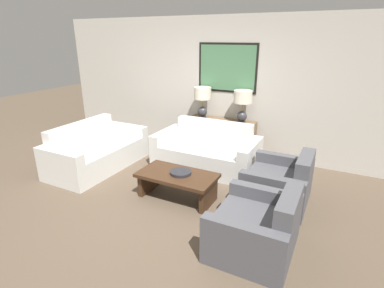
{
  "coord_description": "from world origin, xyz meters",
  "views": [
    {
      "loc": [
        2.08,
        -3.03,
        2.27
      ],
      "look_at": [
        0.03,
        0.96,
        0.65
      ],
      "focal_mm": 28.0,
      "sensor_mm": 36.0,
      "label": 1
    }
  ],
  "objects_px": {
    "couch_by_side": "(96,152)",
    "coffee_table": "(177,180)",
    "console_table": "(221,138)",
    "table_lamp_right": "(243,101)",
    "table_lamp_left": "(202,98)",
    "armchair_near_back_wall": "(280,184)",
    "armchair_near_camera": "(257,229)",
    "couch_by_back_wall": "(207,153)",
    "decorative_bowl": "(181,172)"
  },
  "relations": [
    {
      "from": "console_table",
      "to": "couch_by_side",
      "type": "relative_size",
      "value": 0.73
    },
    {
      "from": "couch_by_side",
      "to": "coffee_table",
      "type": "bearing_deg",
      "value": -9.72
    },
    {
      "from": "couch_by_side",
      "to": "decorative_bowl",
      "type": "distance_m",
      "value": 1.96
    },
    {
      "from": "table_lamp_left",
      "to": "table_lamp_right",
      "type": "bearing_deg",
      "value": 0.0
    },
    {
      "from": "couch_by_back_wall",
      "to": "couch_by_side",
      "type": "height_order",
      "value": "same"
    },
    {
      "from": "couch_by_side",
      "to": "coffee_table",
      "type": "distance_m",
      "value": 1.91
    },
    {
      "from": "decorative_bowl",
      "to": "armchair_near_camera",
      "type": "distance_m",
      "value": 1.45
    },
    {
      "from": "coffee_table",
      "to": "armchair_near_back_wall",
      "type": "relative_size",
      "value": 1.16
    },
    {
      "from": "console_table",
      "to": "couch_by_side",
      "type": "height_order",
      "value": "couch_by_side"
    },
    {
      "from": "coffee_table",
      "to": "decorative_bowl",
      "type": "height_order",
      "value": "decorative_bowl"
    },
    {
      "from": "couch_by_back_wall",
      "to": "armchair_near_back_wall",
      "type": "height_order",
      "value": "couch_by_back_wall"
    },
    {
      "from": "armchair_near_camera",
      "to": "coffee_table",
      "type": "bearing_deg",
      "value": 156.39
    },
    {
      "from": "table_lamp_left",
      "to": "couch_by_side",
      "type": "xyz_separation_m",
      "value": [
        -1.38,
        -1.58,
        -0.86
      ]
    },
    {
      "from": "console_table",
      "to": "decorative_bowl",
      "type": "relative_size",
      "value": 4.32
    },
    {
      "from": "couch_by_side",
      "to": "console_table",
      "type": "bearing_deg",
      "value": 41.27
    },
    {
      "from": "armchair_near_camera",
      "to": "table_lamp_right",
      "type": "bearing_deg",
      "value": 112.49
    },
    {
      "from": "couch_by_back_wall",
      "to": "armchair_near_camera",
      "type": "distance_m",
      "value": 2.32
    },
    {
      "from": "table_lamp_right",
      "to": "couch_by_side",
      "type": "height_order",
      "value": "table_lamp_right"
    },
    {
      "from": "console_table",
      "to": "decorative_bowl",
      "type": "bearing_deg",
      "value": -85.89
    },
    {
      "from": "decorative_bowl",
      "to": "coffee_table",
      "type": "bearing_deg",
      "value": -153.46
    },
    {
      "from": "console_table",
      "to": "armchair_near_camera",
      "type": "relative_size",
      "value": 1.36
    },
    {
      "from": "table_lamp_right",
      "to": "couch_by_back_wall",
      "type": "bearing_deg",
      "value": -121.64
    },
    {
      "from": "couch_by_back_wall",
      "to": "coffee_table",
      "type": "height_order",
      "value": "couch_by_back_wall"
    },
    {
      "from": "console_table",
      "to": "table_lamp_left",
      "type": "distance_m",
      "value": 0.87
    },
    {
      "from": "console_table",
      "to": "table_lamp_left",
      "type": "xyz_separation_m",
      "value": [
        -0.41,
        0.0,
        0.77
      ]
    },
    {
      "from": "couch_by_side",
      "to": "table_lamp_right",
      "type": "bearing_deg",
      "value": 35.53
    },
    {
      "from": "table_lamp_left",
      "to": "decorative_bowl",
      "type": "distance_m",
      "value": 2.08
    },
    {
      "from": "decorative_bowl",
      "to": "armchair_near_camera",
      "type": "relative_size",
      "value": 0.31
    },
    {
      "from": "couch_by_side",
      "to": "decorative_bowl",
      "type": "relative_size",
      "value": 5.89
    },
    {
      "from": "table_lamp_right",
      "to": "armchair_near_camera",
      "type": "height_order",
      "value": "table_lamp_right"
    },
    {
      "from": "table_lamp_left",
      "to": "decorative_bowl",
      "type": "relative_size",
      "value": 1.96
    },
    {
      "from": "armchair_near_back_wall",
      "to": "armchair_near_camera",
      "type": "xyz_separation_m",
      "value": [
        0.0,
        -1.18,
        0.0
      ]
    },
    {
      "from": "couch_by_back_wall",
      "to": "coffee_table",
      "type": "bearing_deg",
      "value": -85.85
    },
    {
      "from": "console_table",
      "to": "table_lamp_right",
      "type": "relative_size",
      "value": 2.2
    },
    {
      "from": "console_table",
      "to": "couch_by_side",
      "type": "distance_m",
      "value": 2.39
    },
    {
      "from": "table_lamp_right",
      "to": "armchair_near_back_wall",
      "type": "relative_size",
      "value": 0.62
    },
    {
      "from": "console_table",
      "to": "table_lamp_left",
      "type": "relative_size",
      "value": 2.2
    },
    {
      "from": "console_table",
      "to": "couch_by_back_wall",
      "type": "relative_size",
      "value": 0.73
    },
    {
      "from": "couch_by_back_wall",
      "to": "decorative_bowl",
      "type": "bearing_deg",
      "value": -83.63
    },
    {
      "from": "table_lamp_left",
      "to": "decorative_bowl",
      "type": "bearing_deg",
      "value": -73.77
    },
    {
      "from": "console_table",
      "to": "armchair_near_back_wall",
      "type": "relative_size",
      "value": 1.36
    },
    {
      "from": "decorative_bowl",
      "to": "couch_by_side",
      "type": "bearing_deg",
      "value": 171.16
    },
    {
      "from": "table_lamp_right",
      "to": "couch_by_back_wall",
      "type": "height_order",
      "value": "table_lamp_right"
    },
    {
      "from": "armchair_near_back_wall",
      "to": "armchair_near_camera",
      "type": "height_order",
      "value": "same"
    },
    {
      "from": "console_table",
      "to": "decorative_bowl",
      "type": "xyz_separation_m",
      "value": [
        0.13,
        -1.88,
        0.05
      ]
    },
    {
      "from": "coffee_table",
      "to": "decorative_bowl",
      "type": "relative_size",
      "value": 3.68
    },
    {
      "from": "console_table",
      "to": "couch_by_back_wall",
      "type": "bearing_deg",
      "value": -90.0
    },
    {
      "from": "console_table",
      "to": "couch_by_back_wall",
      "type": "distance_m",
      "value": 0.67
    },
    {
      "from": "table_lamp_right",
      "to": "table_lamp_left",
      "type": "bearing_deg",
      "value": 180.0
    },
    {
      "from": "decorative_bowl",
      "to": "armchair_near_camera",
      "type": "bearing_deg",
      "value": -25.16
    }
  ]
}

